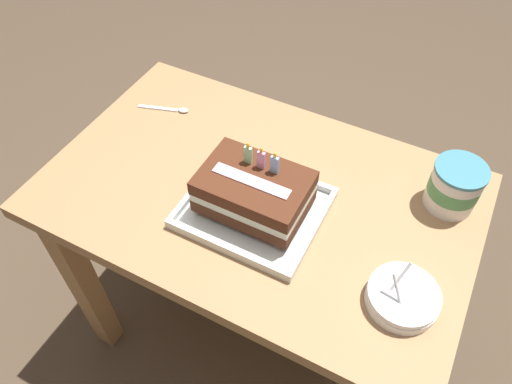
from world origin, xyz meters
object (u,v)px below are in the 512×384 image
(foil_tray, at_px, (254,209))
(birthday_cake, at_px, (254,191))
(bowl_stack, at_px, (402,297))
(serving_spoon_near_tray, at_px, (173,109))
(ice_cream_tub, at_px, (455,186))

(foil_tray, bearing_deg, birthday_cake, 90.00)
(foil_tray, relative_size, bowl_stack, 2.12)
(birthday_cake, relative_size, serving_spoon_near_tray, 1.66)
(birthday_cake, distance_m, bowl_stack, 0.36)
(ice_cream_tub, distance_m, serving_spoon_near_tray, 0.72)
(foil_tray, relative_size, birthday_cake, 1.31)
(foil_tray, distance_m, bowl_stack, 0.35)
(foil_tray, xyz_separation_m, bowl_stack, (0.35, -0.07, 0.01))
(bowl_stack, bearing_deg, foil_tray, 169.29)
(foil_tray, height_order, bowl_stack, bowl_stack)
(foil_tray, bearing_deg, serving_spoon_near_tray, 149.97)
(foil_tray, bearing_deg, ice_cream_tub, 30.64)
(ice_cream_tub, bearing_deg, bowl_stack, -94.19)
(birthday_cake, bearing_deg, serving_spoon_near_tray, 149.99)
(birthday_cake, distance_m, serving_spoon_near_tray, 0.40)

